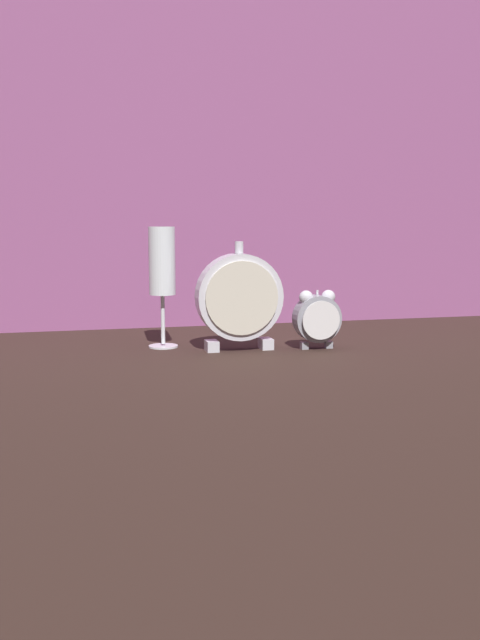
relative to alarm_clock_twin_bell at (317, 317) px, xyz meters
The scene contains 5 objects.
ground_plane 0.13m from the alarm_clock_twin_bell, behind, with size 4.00×4.00×0.00m, color black.
fabric_backdrop_drape 0.44m from the alarm_clock_twin_bell, 111.43° to the left, with size 1.76×0.01×0.71m, color #8E4C7F.
alarm_clock_twin_bell is the anchor object (origin of this frame).
mantel_clock_silver 0.14m from the alarm_clock_twin_bell, behind, with size 0.14×0.04×0.18m.
champagne_flute 0.28m from the alarm_clock_twin_bell, 163.13° to the left, with size 0.05×0.05×0.21m.
Camera 1 is at (-0.29, -1.11, 0.22)m, focal length 40.00 mm.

